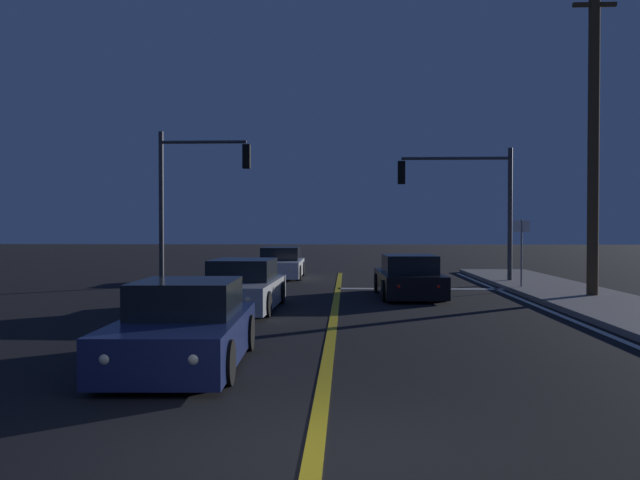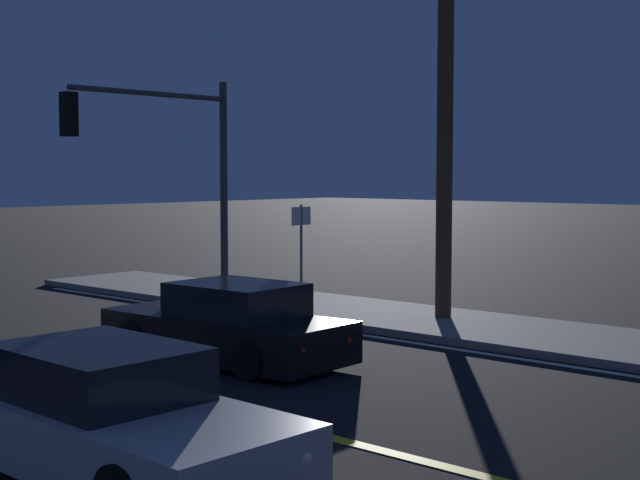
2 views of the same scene
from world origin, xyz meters
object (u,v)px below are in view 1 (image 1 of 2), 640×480
Objects in this scene: car_side_waiting_black at (409,278)px; street_sign_corner at (522,243)px; car_following_oncoming_white at (280,265)px; traffic_signal_near_right at (467,192)px; car_parked_curb_silver at (242,288)px; utility_pole_right at (594,125)px; traffic_signal_far_left at (193,184)px; car_far_approaching_navy at (184,329)px.

street_sign_corner is (4.12, 2.13, 1.09)m from car_side_waiting_black.
car_following_oncoming_white is 0.84× the size of traffic_signal_near_right.
utility_pole_right reaches higher than car_parked_curb_silver.
car_parked_curb_silver is 0.79× the size of traffic_signal_far_left.
street_sign_corner is (1.38, -2.80, -1.92)m from traffic_signal_near_right.
car_side_waiting_black is at bearing -24.43° from traffic_signal_far_left.
car_far_approaching_navy is at bearing -124.67° from street_sign_corner.
car_parked_curb_silver is at bearing -66.60° from traffic_signal_far_left.
street_sign_corner is at bearing -126.82° from car_far_approaching_navy.
car_side_waiting_black is 7.29m from utility_pole_right.
car_following_oncoming_white is 14.08m from utility_pole_right.
street_sign_corner is at bearing -147.08° from car_parked_curb_silver.
car_following_oncoming_white is at bearing 148.64° from street_sign_corner.
car_side_waiting_black and car_following_oncoming_white have the same top height.
car_following_oncoming_white is at bearing 120.47° from car_side_waiting_black.
utility_pole_right is at bearing -17.40° from traffic_signal_far_left.
traffic_signal_near_right is at bearing 116.53° from utility_pole_right.
traffic_signal_far_left is (-2.89, -4.08, 3.27)m from car_following_oncoming_white.
traffic_signal_far_left is at bearing -65.31° from car_parked_curb_silver.
car_far_approaching_navy is 17.25m from traffic_signal_near_right.
street_sign_corner is (-1.40, 2.76, -3.64)m from utility_pole_right.
utility_pole_right is (10.39, -8.24, 4.73)m from car_following_oncoming_white.
car_following_oncoming_white is 5.98m from traffic_signal_far_left.
traffic_signal_far_left is 14.00m from utility_pole_right.
utility_pole_right reaches higher than car_far_approaching_navy.
utility_pole_right is at bearing -63.13° from street_sign_corner.
car_side_waiting_black is at bearing -152.65° from street_sign_corner.
utility_pole_right is at bearing -163.91° from car_parked_curb_silver.
traffic_signal_near_right is 10.60m from traffic_signal_far_left.
car_side_waiting_black is at bearing 173.45° from utility_pole_right.
street_sign_corner is at bearing 116.87° from utility_pole_right.
car_following_oncoming_white is at bearing -91.13° from car_far_approaching_navy.
street_sign_corner reaches higher than car_parked_curb_silver.
car_parked_curb_silver is 1.85× the size of street_sign_corner.
traffic_signal_near_right is (7.53, 8.29, 3.01)m from car_parked_curb_silver.
utility_pole_right is at bearing 140.78° from car_following_oncoming_white.
car_side_waiting_black is 9.04m from car_following_oncoming_white.
traffic_signal_near_right is at bearing -117.58° from car_far_approaching_navy.
car_following_oncoming_white is 1.80× the size of street_sign_corner.
traffic_signal_far_left is at bearing 153.38° from car_side_waiting_black.
street_sign_corner is (8.67, 12.54, 1.09)m from car_far_approaching_navy.
traffic_signal_far_left reaches higher than street_sign_corner.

